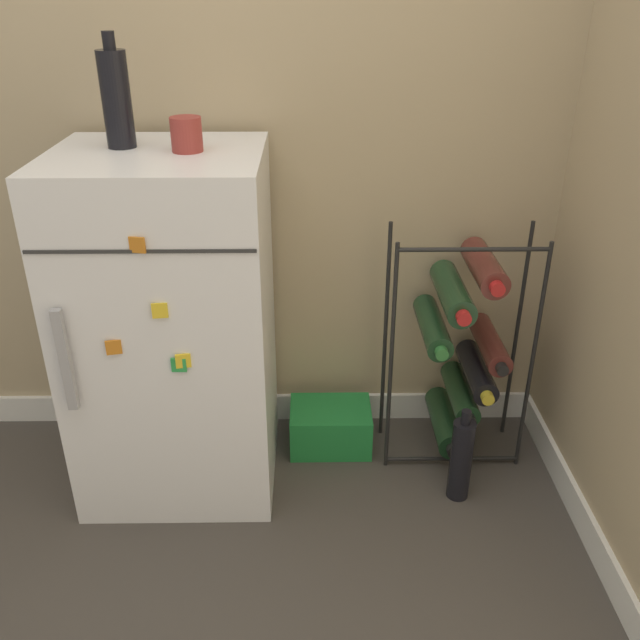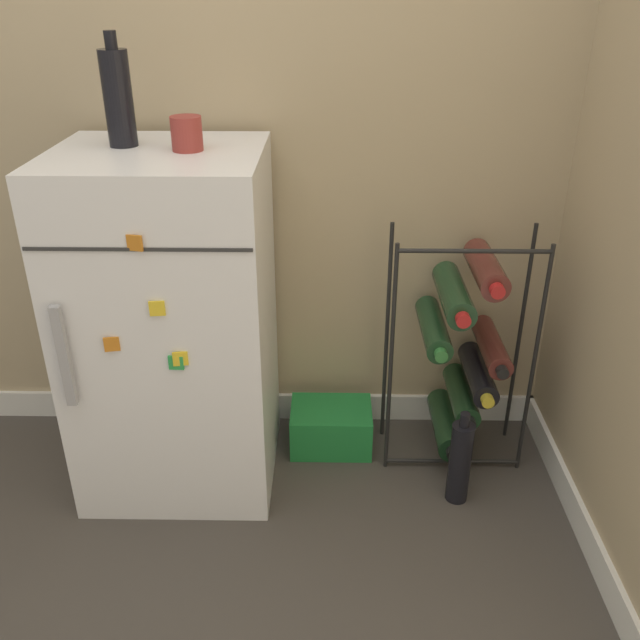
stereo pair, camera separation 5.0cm
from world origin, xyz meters
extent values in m
plane|color=#423D38|center=(0.00, 0.00, 0.00)|extent=(14.00, 14.00, 0.00)
cube|color=tan|center=(0.00, 0.65, 1.25)|extent=(6.59, 0.06, 2.50)
cube|color=white|center=(0.00, 0.62, 0.04)|extent=(6.59, 0.01, 0.09)
cube|color=white|center=(-0.30, 0.36, 0.47)|extent=(0.52, 0.46, 0.95)
cube|color=#2D2D2D|center=(-0.30, 0.13, 0.79)|extent=(0.51, 0.00, 0.01)
cube|color=#9E9EA3|center=(-0.50, 0.11, 0.52)|extent=(0.02, 0.02, 0.26)
cube|color=orange|center=(-0.30, 0.13, 0.80)|extent=(0.04, 0.01, 0.04)
cube|color=yellow|center=(-0.23, 0.13, 0.51)|extent=(0.04, 0.01, 0.04)
cube|color=green|center=(-0.24, 0.13, 0.50)|extent=(0.04, 0.01, 0.04)
cube|color=yellow|center=(-0.27, 0.13, 0.64)|extent=(0.04, 0.01, 0.04)
cube|color=orange|center=(-0.39, 0.13, 0.55)|extent=(0.04, 0.01, 0.04)
cylinder|color=black|center=(0.30, 0.37, 0.36)|extent=(0.01, 0.01, 0.71)
cylinder|color=black|center=(0.69, 0.37, 0.36)|extent=(0.01, 0.01, 0.71)
cylinder|color=black|center=(0.30, 0.53, 0.36)|extent=(0.01, 0.01, 0.71)
cylinder|color=black|center=(0.69, 0.53, 0.36)|extent=(0.01, 0.01, 0.71)
cylinder|color=black|center=(0.49, 0.37, 0.02)|extent=(0.40, 0.01, 0.01)
cylinder|color=black|center=(0.49, 0.37, 0.69)|extent=(0.40, 0.01, 0.01)
cylinder|color=#19381E|center=(0.48, 0.45, 0.10)|extent=(0.08, 0.27, 0.08)
cylinder|color=black|center=(0.48, 0.30, 0.10)|extent=(0.04, 0.02, 0.04)
cylinder|color=#19381E|center=(0.52, 0.45, 0.20)|extent=(0.07, 0.26, 0.07)
cylinder|color=black|center=(0.52, 0.31, 0.20)|extent=(0.03, 0.02, 0.03)
cylinder|color=black|center=(0.56, 0.45, 0.28)|extent=(0.07, 0.26, 0.07)
cylinder|color=gold|center=(0.56, 0.31, 0.28)|extent=(0.04, 0.02, 0.04)
cylinder|color=#56231E|center=(0.59, 0.45, 0.37)|extent=(0.07, 0.26, 0.07)
cylinder|color=black|center=(0.59, 0.31, 0.37)|extent=(0.03, 0.02, 0.03)
cylinder|color=#19381E|center=(0.42, 0.45, 0.43)|extent=(0.07, 0.28, 0.07)
cylinder|color=#2D7033|center=(0.42, 0.30, 0.43)|extent=(0.03, 0.02, 0.03)
cylinder|color=#19381E|center=(0.47, 0.45, 0.53)|extent=(0.08, 0.29, 0.08)
cylinder|color=red|center=(0.47, 0.29, 0.53)|extent=(0.04, 0.02, 0.04)
cylinder|color=#56231E|center=(0.55, 0.45, 0.61)|extent=(0.08, 0.27, 0.08)
cylinder|color=red|center=(0.55, 0.30, 0.61)|extent=(0.04, 0.02, 0.04)
cube|color=#1E7F38|center=(0.13, 0.47, 0.07)|extent=(0.25, 0.18, 0.13)
cylinder|color=maroon|center=(-0.22, 0.37, 0.99)|extent=(0.07, 0.07, 0.08)
cylinder|color=black|center=(-0.38, 0.41, 1.06)|extent=(0.07, 0.07, 0.22)
cylinder|color=black|center=(-0.38, 0.41, 1.19)|extent=(0.03, 0.03, 0.04)
cylinder|color=black|center=(0.49, 0.23, 0.12)|extent=(0.06, 0.06, 0.25)
cylinder|color=black|center=(0.49, 0.23, 0.27)|extent=(0.03, 0.03, 0.04)
camera|label=1|loc=(0.07, -1.26, 1.32)|focal=38.00mm
camera|label=2|loc=(0.12, -1.26, 1.32)|focal=38.00mm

